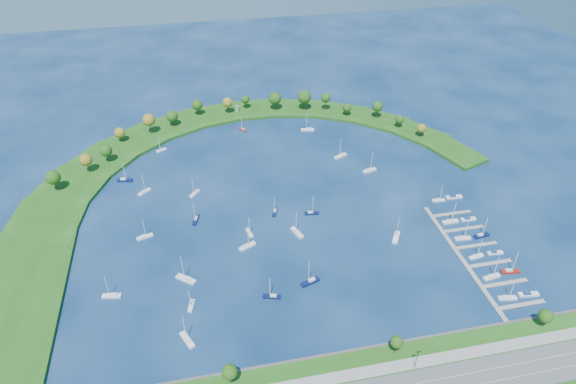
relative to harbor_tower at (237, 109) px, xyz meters
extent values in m
plane|color=#072142|center=(10.60, -115.95, -4.27)|extent=(700.00, 700.00, 0.00)
cube|color=#474442|center=(10.60, -218.45, -3.37)|extent=(420.00, 1.20, 1.80)
cube|color=gray|center=(10.60, -228.95, -2.61)|extent=(420.00, 5.00, 0.12)
cylinder|color=#382314|center=(-29.40, -222.95, -0.05)|extent=(0.56, 0.56, 5.25)
sphere|color=#234611|center=(-29.40, -222.95, 3.78)|extent=(6.00, 6.00, 6.00)
cylinder|color=#382314|center=(35.60, -222.95, 0.13)|extent=(0.56, 0.56, 5.60)
sphere|color=#234611|center=(35.60, -222.95, 3.97)|extent=(5.20, 5.20, 5.20)
cylinder|color=#382314|center=(100.60, -222.95, -0.22)|extent=(0.56, 0.56, 4.90)
sphere|color=#234611|center=(100.60, -222.95, 3.43)|extent=(6.00, 6.00, 6.00)
cylinder|color=black|center=(40.60, -230.95, 2.33)|extent=(0.24, 0.24, 10.00)
cube|color=#1B4913|center=(-116.15, -108.13, -3.27)|extent=(43.73, 48.72, 2.00)
cube|color=#1B4913|center=(-108.23, -78.38, -3.27)|extent=(50.23, 54.30, 2.00)
cube|color=#1B4913|center=(-93.43, -51.37, -3.27)|extent=(54.07, 56.09, 2.00)
cube|color=#1B4913|center=(-72.61, -28.68, -3.27)|extent=(55.20, 54.07, 2.00)
cube|color=#1B4913|center=(-46.97, -11.62, -3.27)|extent=(53.65, 48.47, 2.00)
cube|color=#1B4913|center=(-18.00, -1.18, -3.27)|extent=(49.62, 39.75, 2.00)
cube|color=#1B4913|center=(12.63, 2.03, -3.27)|extent=(44.32, 29.96, 2.00)
cube|color=#1B4913|center=(43.14, -2.15, -3.27)|extent=(49.49, 38.05, 2.00)
cube|color=#1B4913|center=(71.77, -13.51, -3.27)|extent=(51.13, 44.12, 2.00)
cube|color=#1B4913|center=(96.85, -31.37, -3.27)|extent=(49.19, 47.96, 2.00)
cube|color=#1B4913|center=(116.94, -54.71, -3.27)|extent=(43.90, 49.49, 2.00)
cube|color=#1B4913|center=(130.88, -82.17, -3.27)|extent=(35.67, 48.74, 2.00)
cube|color=#1B4913|center=(-116.15, -163.54, -3.32)|extent=(36.00, 130.81, 1.90)
cylinder|color=#382314|center=(-114.08, -79.63, 1.33)|extent=(0.56, 0.56, 7.22)
sphere|color=#234611|center=(-114.08, -79.63, 6.60)|extent=(8.30, 8.30, 8.30)
cylinder|color=#382314|center=(-98.23, -63.54, 1.39)|extent=(0.56, 0.56, 7.33)
sphere|color=olive|center=(-98.23, -63.54, 6.56)|extent=(7.54, 7.54, 7.54)
cylinder|color=#382314|center=(-87.72, -53.70, 1.01)|extent=(0.56, 0.56, 6.57)
sphere|color=#234611|center=(-87.72, -53.70, 5.80)|extent=(7.53, 7.53, 7.53)
cylinder|color=#382314|center=(-81.40, -29.11, 0.38)|extent=(0.56, 0.56, 5.30)
sphere|color=olive|center=(-81.40, -29.11, 4.45)|extent=(7.11, 7.11, 7.11)
cylinder|color=#382314|center=(-62.13, -21.94, 2.14)|extent=(0.56, 0.56, 8.83)
sphere|color=olive|center=(-62.13, -21.94, 8.25)|extent=(8.48, 8.48, 8.48)
cylinder|color=#382314|center=(-46.98, -13.29, 0.60)|extent=(0.56, 0.56, 5.75)
sphere|color=#234611|center=(-46.98, -13.29, 5.08)|extent=(8.05, 8.05, 8.05)
cylinder|color=#382314|center=(-28.91, -0.38, 1.05)|extent=(0.56, 0.56, 6.64)
sphere|color=#234611|center=(-28.91, -0.38, 5.89)|extent=(7.59, 7.59, 7.59)
cylinder|color=#382314|center=(-6.92, -1.81, 1.30)|extent=(0.56, 0.56, 7.16)
sphere|color=olive|center=(-6.92, -1.81, 6.35)|extent=(7.32, 7.32, 7.32)
cylinder|color=#382314|center=(6.77, 3.45, 0.76)|extent=(0.56, 0.56, 6.06)
sphere|color=#234611|center=(6.77, 3.45, 5.05)|extent=(6.30, 6.30, 6.30)
cylinder|color=#382314|center=(28.01, -3.01, 1.36)|extent=(0.56, 0.56, 7.27)
sphere|color=#234611|center=(28.01, -3.01, 6.86)|extent=(9.31, 9.31, 9.31)
cylinder|color=#382314|center=(49.19, -7.39, 1.86)|extent=(0.56, 0.56, 8.27)
sphere|color=#234611|center=(49.19, -7.39, 8.00)|extent=(10.03, 10.03, 10.03)
cylinder|color=#382314|center=(64.35, -11.94, 2.19)|extent=(0.56, 0.56, 8.92)
sphere|color=#234611|center=(64.35, -11.94, 8.05)|extent=(7.02, 7.02, 7.02)
cylinder|color=#382314|center=(77.50, -22.93, 0.21)|extent=(0.56, 0.56, 4.97)
sphere|color=#234611|center=(77.50, -22.93, 4.00)|extent=(6.51, 6.51, 6.51)
cylinder|color=#382314|center=(97.57, -31.10, 1.52)|extent=(0.56, 0.56, 7.59)
sphere|color=#234611|center=(97.57, -31.10, 6.84)|extent=(7.61, 7.61, 7.61)
cylinder|color=#382314|center=(107.85, -47.92, 0.25)|extent=(0.56, 0.56, 5.05)
sphere|color=#234611|center=(107.85, -47.92, 3.98)|extent=(5.99, 5.99, 5.99)
cylinder|color=#382314|center=(117.33, -63.18, 0.32)|extent=(0.56, 0.56, 5.19)
sphere|color=olive|center=(117.33, -63.18, 4.16)|extent=(6.21, 6.21, 6.21)
cylinder|color=gray|center=(0.00, 0.00, -0.20)|extent=(2.20, 2.20, 4.14)
cylinder|color=gray|center=(0.00, 0.00, 2.02)|extent=(2.60, 2.60, 0.30)
cube|color=gray|center=(88.60, -176.95, -3.92)|extent=(2.20, 82.00, 0.40)
cube|color=gray|center=(100.70, -209.95, -3.92)|extent=(22.00, 2.00, 0.40)
cylinder|color=#382314|center=(111.60, -209.95, -3.67)|extent=(0.36, 0.36, 1.60)
cube|color=gray|center=(100.70, -196.75, -3.92)|extent=(22.00, 2.00, 0.40)
cylinder|color=#382314|center=(111.60, -196.75, -3.67)|extent=(0.36, 0.36, 1.60)
cube|color=gray|center=(100.70, -183.55, -3.92)|extent=(22.00, 2.00, 0.40)
cylinder|color=#382314|center=(111.60, -183.55, -3.67)|extent=(0.36, 0.36, 1.60)
cube|color=gray|center=(100.70, -170.35, -3.92)|extent=(22.00, 2.00, 0.40)
cylinder|color=#382314|center=(111.60, -170.35, -3.67)|extent=(0.36, 0.36, 1.60)
cube|color=gray|center=(100.70, -157.15, -3.92)|extent=(22.00, 2.00, 0.40)
cylinder|color=#382314|center=(111.60, -157.15, -3.67)|extent=(0.36, 0.36, 1.60)
cube|color=gray|center=(100.70, -143.95, -3.92)|extent=(22.00, 2.00, 0.40)
cylinder|color=#382314|center=(111.60, -143.95, -3.67)|extent=(0.36, 0.36, 1.60)
cube|color=white|center=(-42.27, -181.14, -3.85)|extent=(3.80, 7.42, 0.86)
cube|color=silver|center=(-42.08, -180.46, -3.12)|extent=(2.00, 2.78, 0.60)
cylinder|color=silver|center=(-42.42, -181.70, 1.41)|extent=(0.32, 0.32, 9.64)
cube|color=white|center=(13.81, -142.58, -3.71)|extent=(5.61, 9.71, 1.12)
cube|color=silver|center=(14.12, -143.46, -2.76)|extent=(2.83, 3.71, 0.79)
cylinder|color=silver|center=(13.56, -141.87, 3.18)|extent=(0.32, 0.32, 12.65)
cube|color=white|center=(57.81, -74.32, -3.73)|extent=(9.38, 6.05, 1.10)
cube|color=silver|center=(58.64, -73.94, -2.80)|extent=(3.65, 2.94, 0.77)
cylinder|color=silver|center=(57.14, -74.61, 2.98)|extent=(0.32, 0.32, 12.32)
cube|color=#0A1443|center=(12.19, -177.92, -3.72)|extent=(9.56, 5.45, 1.11)
cube|color=silver|center=(13.06, -177.62, -2.78)|extent=(3.64, 2.76, 0.77)
cylinder|color=silver|center=(11.49, -178.16, 3.06)|extent=(0.32, 0.32, 12.45)
cube|color=white|center=(-55.60, -43.16, -3.85)|extent=(7.18, 4.95, 0.85)
cube|color=silver|center=(-54.97, -42.84, -3.13)|extent=(2.83, 2.35, 0.59)
cylinder|color=silver|center=(-56.10, -43.42, 1.33)|extent=(0.32, 0.32, 9.52)
cube|color=white|center=(45.22, -35.67, -3.72)|extent=(9.46, 3.88, 1.10)
cube|color=silver|center=(46.12, -35.80, -2.79)|extent=(3.44, 2.25, 0.77)
cylinder|color=silver|center=(44.49, -35.56, 3.03)|extent=(0.32, 0.32, 12.40)
cube|color=white|center=(-77.05, -168.23, -3.77)|extent=(8.73, 3.81, 1.01)
cube|color=silver|center=(-76.22, -168.38, -2.91)|extent=(3.20, 2.15, 0.71)
cylinder|color=silver|center=(-77.71, -168.11, 2.44)|extent=(0.32, 0.32, 11.40)
cube|color=#0A1443|center=(-6.81, -183.17, -3.79)|extent=(8.39, 4.46, 0.97)
cube|color=silver|center=(-6.03, -183.40, -2.96)|extent=(3.16, 2.32, 0.68)
cylinder|color=silver|center=(-7.43, -182.99, 2.15)|extent=(0.32, 0.32, 10.91)
cube|color=white|center=(-10.40, -137.88, -3.82)|extent=(3.31, 7.76, 0.90)
cube|color=silver|center=(-10.52, -137.14, -3.06)|extent=(1.89, 2.84, 0.63)
cylinder|color=silver|center=(-10.30, -138.47, 1.70)|extent=(0.32, 0.32, 10.15)
cube|color=white|center=(-65.01, -89.29, -3.78)|extent=(7.79, 7.22, 1.00)
cube|color=silver|center=(-65.64, -89.83, -2.93)|extent=(3.26, 3.14, 0.70)
cylinder|color=silver|center=(-64.51, -88.85, 2.33)|extent=(0.32, 0.32, 11.21)
cube|color=white|center=(62.98, -156.52, -3.70)|extent=(7.22, 9.50, 1.14)
cube|color=silver|center=(63.48, -155.71, -2.73)|extent=(3.32, 3.81, 0.80)
cylinder|color=silver|center=(62.59, -157.17, 3.28)|extent=(0.32, 0.32, 12.83)
cube|color=white|center=(-44.01, -164.70, -3.67)|extent=(9.56, 8.52, 1.21)
cube|color=silver|center=(-43.23, -165.33, -2.65)|extent=(3.97, 3.75, 0.84)
cylinder|color=silver|center=(-44.63, -164.19, 3.71)|extent=(0.32, 0.32, 13.56)
cube|color=maroon|center=(0.47, -25.95, -3.87)|extent=(5.56, 6.43, 0.80)
cube|color=silver|center=(0.88, -26.48, -3.19)|extent=(2.46, 2.65, 0.56)
cylinder|color=silver|center=(0.14, -25.53, 1.03)|extent=(0.32, 0.32, 9.01)
cube|color=#0A1443|center=(5.64, -123.27, -3.83)|extent=(4.34, 7.61, 0.88)
cube|color=silver|center=(5.88, -122.58, -3.08)|extent=(2.20, 2.90, 0.62)
cylinder|color=silver|center=(5.45, -123.83, 1.56)|extent=(0.32, 0.32, 9.92)
cube|color=white|center=(-44.72, -199.20, -3.71)|extent=(6.30, 9.55, 1.12)
cube|color=silver|center=(-44.33, -200.05, -2.76)|extent=(3.03, 3.73, 0.78)
cylinder|color=silver|center=(-45.04, -198.53, 3.14)|extent=(0.32, 0.32, 12.59)
cube|color=#0A1443|center=(25.30, -128.22, -3.81)|extent=(8.03, 3.19, 0.94)
cube|color=silver|center=(24.52, -128.12, -3.01)|extent=(2.91, 1.87, 0.66)
cylinder|color=silver|center=(25.92, -128.30, 1.94)|extent=(0.32, 0.32, 10.55)
cube|color=white|center=(-63.66, -129.99, -3.77)|extent=(8.68, 4.69, 1.00)
cube|color=silver|center=(-64.45, -130.24, -2.92)|extent=(3.28, 2.42, 0.70)
cylinder|color=silver|center=(-63.02, -129.80, 2.37)|extent=(0.32, 0.32, 11.29)
cube|color=white|center=(-12.85, -147.81, -3.73)|extent=(9.22, 6.26, 1.08)
cube|color=silver|center=(-13.66, -148.21, -2.81)|extent=(3.62, 2.99, 0.76)
cylinder|color=silver|center=(-12.20, -147.49, 2.91)|extent=(0.32, 0.32, 12.20)
cube|color=#0A1443|center=(-76.84, -74.64, -3.74)|extent=(9.24, 4.37, 1.07)
cube|color=silver|center=(-77.71, -74.44, -2.83)|extent=(3.42, 2.38, 0.75)
cylinder|color=silver|center=(-76.14, -74.79, 2.81)|extent=(0.32, 0.32, 12.03)
cube|color=white|center=(-36.55, -96.76, -3.81)|extent=(6.64, 7.42, 0.94)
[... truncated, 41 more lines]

